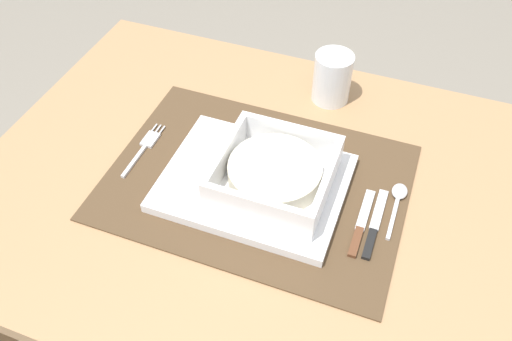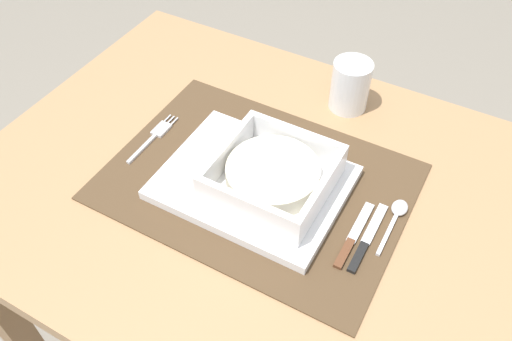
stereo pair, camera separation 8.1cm
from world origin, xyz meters
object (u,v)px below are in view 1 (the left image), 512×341
at_px(porridge_bowl, 275,174).
at_px(bread_knife, 361,225).
at_px(dining_table, 257,226).
at_px(spoon, 398,197).
at_px(butter_knife, 374,228).
at_px(fork, 146,146).
at_px(drinking_glass, 332,79).

xyz_separation_m(porridge_bowl, bread_knife, (0.14, -0.02, -0.04)).
distance_m(dining_table, porridge_bowl, 0.16).
xyz_separation_m(spoon, bread_knife, (-0.04, -0.07, -0.00)).
relative_size(butter_knife, bread_knife, 1.00).
relative_size(porridge_bowl, bread_knife, 1.27).
xyz_separation_m(porridge_bowl, fork, (-0.24, 0.02, -0.04)).
distance_m(porridge_bowl, drinking_glass, 0.26).
distance_m(fork, bread_knife, 0.38).
height_order(spoon, bread_knife, spoon).
distance_m(butter_knife, drinking_glass, 0.31).
bearing_deg(dining_table, porridge_bowl, -17.77).
bearing_deg(spoon, porridge_bowl, -163.04).
distance_m(spoon, butter_knife, 0.07).
distance_m(spoon, bread_knife, 0.08).
bearing_deg(butter_knife, porridge_bowl, 174.54).
bearing_deg(dining_table, spoon, 10.66).
relative_size(porridge_bowl, fork, 1.29).
bearing_deg(dining_table, drinking_glass, 77.60).
height_order(fork, drinking_glass, drinking_glass).
height_order(butter_knife, bread_knife, same).
xyz_separation_m(dining_table, porridge_bowl, (0.03, -0.01, 0.16)).
bearing_deg(drinking_glass, fork, -137.09).
bearing_deg(spoon, fork, -173.90).
distance_m(dining_table, spoon, 0.25).
bearing_deg(fork, bread_knife, -3.32).
bearing_deg(butter_knife, drinking_glass, 117.91).
xyz_separation_m(dining_table, spoon, (0.22, 0.04, 0.12)).
relative_size(fork, drinking_glass, 1.41).
height_order(dining_table, drinking_glass, drinking_glass).
relative_size(spoon, butter_knife, 0.86).
height_order(dining_table, spoon, spoon).
xyz_separation_m(bread_knife, drinking_glass, (-0.12, 0.28, 0.04)).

